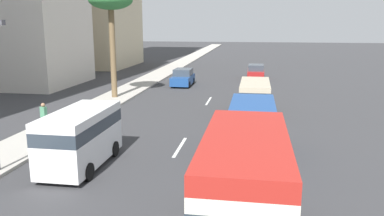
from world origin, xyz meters
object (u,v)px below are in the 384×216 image
Objects in this scene: minibus_lead at (245,186)px; pedestrian_near_lamp at (44,116)px; car_second at (256,72)px; van_third at (81,135)px; van_fourth at (255,95)px; palm_tree at (111,4)px; van_fifth at (252,124)px; car_sixth at (183,78)px.

minibus_lead is 3.59× the size of pedestrian_near_lamp.
car_second is 0.86× the size of van_third.
palm_tree is (3.58, 11.53, 6.39)m from van_fourth.
van_fifth reaches higher than car_second.
van_fifth reaches higher than car_sixth.
car_second is at bearing -0.14° from van_fourth.
van_fifth is at bearing 19.74° from car_sixth.
van_third reaches higher than car_second.
minibus_lead is 1.13× the size of van_fourth.
car_second is at bearing -101.23° from pedestrian_near_lamp.
van_third is 1.17× the size of car_sixth.
van_third is at bearing -0.48° from car_sixth.
palm_tree is (12.02, 11.45, 6.26)m from van_fifth.
van_fifth reaches higher than pedestrian_near_lamp.
pedestrian_near_lamp is at bearing 84.54° from van_fifth.
van_fourth is at bearing -133.73° from pedestrian_near_lamp.
van_fourth reaches higher than pedestrian_near_lamp.
pedestrian_near_lamp is (1.10, 11.51, -0.32)m from van_fifth.
car_second is at bearing 129.75° from car_sixth.
palm_tree reaches higher than van_third.
palm_tree is (15.18, 4.14, 6.24)m from van_third.
car_sixth is at bearing 179.52° from van_third.
minibus_lead reaches higher than van_fifth.
minibus_lead is 14.71m from pedestrian_near_lamp.
van_fourth is 8.44m from van_fifth.
car_sixth is at bearing 129.75° from car_second.
van_fifth is (-8.44, 0.08, 0.12)m from van_fourth.
van_fourth is 13.72m from pedestrian_near_lamp.
car_second is at bearing -0.42° from minibus_lead.
pedestrian_near_lamp is (-24.77, 11.63, 0.31)m from car_second.
van_fifth is (3.16, -7.31, -0.02)m from van_third.
car_second is at bearing -0.28° from van_fifth.
van_fifth is 1.14× the size of car_sixth.
van_fourth is at bearing -0.71° from minibus_lead.
car_second is 9.43m from car_sixth.
van_third reaches higher than van_fourth.
van_third is (5.03, 7.19, -0.33)m from minibus_lead.
car_sixth is at bearing -28.96° from palm_tree.
pedestrian_near_lamp is (4.26, 4.19, -0.34)m from van_third.
minibus_lead is 0.70× the size of palm_tree.
palm_tree is at bearing 43.61° from van_fifth.
pedestrian_near_lamp is 0.20× the size of palm_tree.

